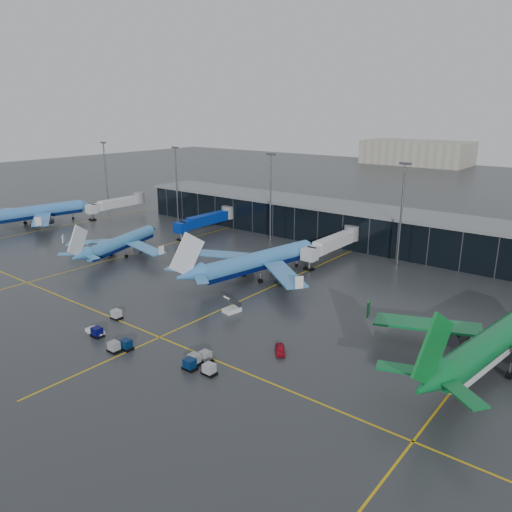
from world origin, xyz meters
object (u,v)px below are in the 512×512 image
Objects in this scene: airliner_klm_near at (259,250)px; service_van_white at (95,331)px; airliner_arkefly at (121,235)px; airliner_klm_west at (33,205)px; baggage_carts at (154,348)px; mobile_airstair at (232,308)px; airliner_aer_lingus at (500,324)px; service_van_red at (280,349)px.

airliner_klm_near is 11.28× the size of service_van_white.
airliner_arkefly is 41.03m from airliner_klm_near.
airliner_klm_near reaches higher than service_van_white.
airliner_klm_west is 96.74m from service_van_white.
baggage_carts is at bearing -87.08° from service_van_white.
airliner_aer_lingus is at bearing 21.95° from mobile_airstair.
baggage_carts is 8.45× the size of mobile_airstair.
airliner_aer_lingus is 11.88× the size of service_van_white.
service_van_white is at bearing -171.16° from baggage_carts.
service_van_red is at bearing -140.02° from airliner_aer_lingus.
mobile_airstair is 25.38m from service_van_white.
airliner_aer_lingus is (93.91, -1.90, 1.41)m from airliner_arkefly.
baggage_carts is at bearing -66.54° from airliner_klm_near.
airliner_klm_west is at bearing 160.90° from baggage_carts.
baggage_carts is at bearing 178.25° from service_van_red.
airliner_klm_near is at bearing 103.51° from baggage_carts.
baggage_carts is at bearing -76.79° from mobile_airstair.
service_van_red is at bearing 37.25° from baggage_carts.
baggage_carts is 13.28m from service_van_white.
mobile_airstair is (101.14, -15.12, -6.13)m from airliner_klm_west.
airliner_klm_near is at bearing 124.27° from mobile_airstair.
airliner_klm_near is 41.06m from baggage_carts.
service_van_white is at bearing -85.04° from airliner_klm_near.
airliner_klm_west is 52.60m from airliner_arkefly.
airliner_klm_west is 1.23× the size of airliner_arkefly.
airliner_klm_west is 1.50× the size of baggage_carts.
airliner_aer_lingus is 1.52× the size of baggage_carts.
service_van_red is (17.23, -7.90, -0.11)m from mobile_airstair.
airliner_arkefly is at bearing 124.93° from service_van_red.
airliner_arkefly is 68.80m from service_van_red.
airliner_klm_west is 146.46m from airliner_aer_lingus.
service_van_white is at bearing -59.47° from airliner_arkefly.
mobile_airstair reaches higher than service_van_white.
airliner_klm_west reaches higher than service_van_white.
baggage_carts is at bearing -137.79° from airliner_aer_lingus.
mobile_airstair is at bearing -34.49° from service_van_white.
airliner_klm_west is at bearing 61.29° from service_van_white.
airliner_aer_lingus reaches higher than airliner_arkefly.
service_van_red is (16.25, 12.35, -0.10)m from baggage_carts.
airliner_aer_lingus is 33.39m from service_van_red.
airliner_klm_near is at bearing -10.91° from service_van_white.
baggage_carts is 20.27m from mobile_airstair.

